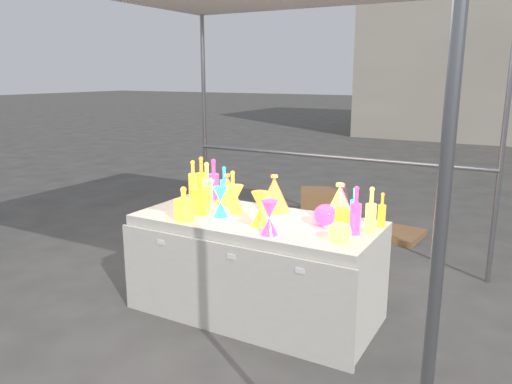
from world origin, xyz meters
The scene contains 29 objects.
ground centered at (0.00, 0.00, 0.00)m, with size 80.00×80.00×0.00m, color #5B5954.
display_table centered at (0.00, -0.01, 0.37)m, with size 1.84×0.83×0.75m.
cardboard_box_closed centered at (-0.46, 2.53, 0.20)m, with size 0.55×0.40×0.40m, color olive.
cardboard_box_flat centered at (0.36, 2.37, 0.03)m, with size 0.80×0.57×0.07m, color olive.
bottle_0 centered at (-0.82, 0.35, 0.91)m, with size 0.08×0.08×0.31m, color red, non-canonical shape.
bottle_2 centered at (-0.65, 0.24, 0.94)m, with size 0.08×0.08×0.37m, color yellow, non-canonical shape.
bottle_3 centered at (-0.61, 0.35, 0.92)m, with size 0.09×0.09×0.34m, color blue, non-canonical shape.
bottle_4 centered at (-0.49, 0.08, 0.93)m, with size 0.09×0.09×0.37m, color #137674, non-canonical shape.
bottle_6 centered at (-0.30, 0.17, 0.90)m, with size 0.08×0.08×0.30m, color red, non-canonical shape.
bottle_7 centered at (-0.45, 0.28, 0.90)m, with size 0.07×0.07×0.30m, color #1F8D19, non-canonical shape.
decanter_0 centered at (-0.42, -0.31, 0.88)m, with size 0.10×0.10×0.26m, color red, non-canonical shape.
decanter_1 centered at (-0.43, -0.09, 0.89)m, with size 0.12×0.12×0.29m, color yellow, non-canonical shape.
hourglass_0 centered at (0.11, -0.15, 0.87)m, with size 0.12×0.12×0.24m, color yellow, non-canonical shape.
hourglass_1 centered at (0.26, -0.28, 0.86)m, with size 0.11×0.11×0.23m, color blue, non-canonical shape.
hourglass_2 centered at (0.12, -0.13, 0.86)m, with size 0.11×0.11×0.21m, color #137674, non-canonical shape.
hourglass_3 centered at (-0.43, 0.00, 0.87)m, with size 0.12×0.12×0.24m, color #B3239F, non-canonical shape.
hourglass_4 centered at (-0.20, 0.06, 0.86)m, with size 0.11×0.11×0.21m, color red, non-canonical shape.
hourglass_5 centered at (-0.26, -0.08, 0.86)m, with size 0.11×0.11×0.22m, color #1F8D19, non-canonical shape.
globe_1 centered at (0.72, -0.19, 0.81)m, with size 0.14×0.14×0.12m, color #137674, non-canonical shape.
globe_2 centered at (0.61, 0.12, 0.81)m, with size 0.16×0.16×0.13m, color yellow, non-canonical shape.
globe_3 centered at (0.51, 0.08, 0.82)m, with size 0.17×0.17×0.14m, color blue, non-canonical shape.
lampshade_0 centered at (-0.42, 0.28, 0.87)m, with size 0.21×0.21×0.24m, color yellow, non-canonical shape.
lampshade_1 centered at (0.02, 0.24, 0.89)m, with size 0.24×0.24×0.29m, color yellow, non-canonical shape.
lampshade_2 centered at (0.55, 0.28, 0.88)m, with size 0.22×0.22×0.27m, color blue, non-canonical shape.
lampshade_3 centered at (0.58, 0.16, 0.90)m, with size 0.25×0.25×0.30m, color #137674, non-canonical shape.
bottle_8 centered at (0.65, 0.28, 0.87)m, with size 0.06×0.06×0.25m, color #1F8D19, non-canonical shape.
bottle_9 centered at (0.86, 0.25, 0.87)m, with size 0.05×0.05×0.24m, color yellow, non-canonical shape.
bottle_10 centered at (0.75, 0.00, 0.91)m, with size 0.07×0.07×0.33m, color blue, non-canonical shape.
bottle_11 centered at (0.84, 0.06, 0.91)m, with size 0.07×0.07×0.32m, color #137674, non-canonical shape.
Camera 1 is at (1.72, -3.07, 1.78)m, focal length 35.00 mm.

